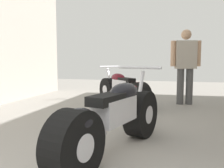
# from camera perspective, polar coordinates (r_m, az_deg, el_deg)

# --- Properties ---
(ground_plane) EXTENTS (16.22, 16.22, 0.00)m
(ground_plane) POSITION_cam_1_polar(r_m,az_deg,el_deg) (3.88, 3.38, -9.59)
(ground_plane) COLOR gray
(motorcycle_maroon_cruiser) EXTENTS (0.84, 2.00, 0.94)m
(motorcycle_maroon_cruiser) POSITION_cam_1_polar(r_m,az_deg,el_deg) (2.65, 0.25, -8.31)
(motorcycle_maroon_cruiser) COLOR black
(motorcycle_maroon_cruiser) RESTS_ON ground_plane
(motorcycle_black_naked) EXTENTS (1.45, 1.47, 0.87)m
(motorcycle_black_naked) POSITION_cam_1_polar(r_m,az_deg,el_deg) (5.48, 2.64, -1.26)
(motorcycle_black_naked) COLOR black
(motorcycle_black_naked) RESTS_ON ground_plane
(mechanic_in_blue) EXTENTS (0.68, 0.33, 1.69)m
(mechanic_in_blue) POSITION_cam_1_polar(r_m,az_deg,el_deg) (5.82, 16.67, 4.81)
(mechanic_in_blue) COLOR #4C4C4C
(mechanic_in_blue) RESTS_ON ground_plane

